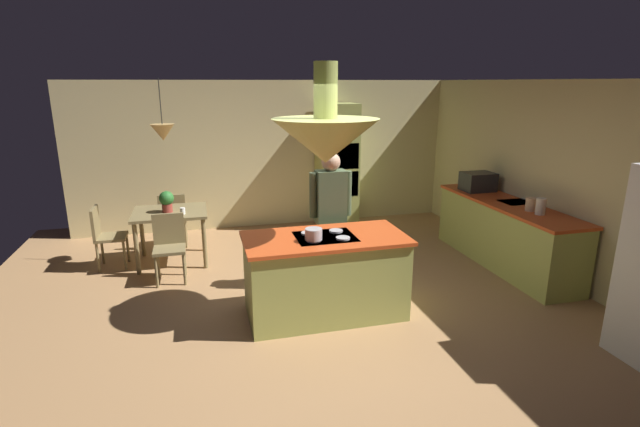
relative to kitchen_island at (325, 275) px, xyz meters
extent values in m
plane|color=#AD7F51|center=(0.00, 0.20, -0.46)|extent=(8.16, 8.16, 0.00)
cube|color=beige|center=(0.00, 3.65, 0.82)|extent=(6.80, 0.10, 2.55)
cube|color=beige|center=(3.25, 0.60, 0.82)|extent=(0.10, 7.20, 2.55)
cube|color=#A8B259|center=(0.00, 0.00, -0.02)|extent=(1.70, 0.83, 0.87)
cube|color=#D14C1E|center=(0.00, 0.00, 0.43)|extent=(1.76, 0.89, 0.04)
cube|color=black|center=(0.00, 0.00, 0.45)|extent=(0.64, 0.52, 0.01)
cylinder|color=#B2B2B7|center=(-0.16, -0.13, 0.46)|extent=(0.15, 0.15, 0.02)
cylinder|color=#B2B2B7|center=(0.16, -0.13, 0.46)|extent=(0.15, 0.15, 0.02)
cylinder|color=#B2B2B7|center=(-0.16, 0.13, 0.46)|extent=(0.15, 0.15, 0.02)
cylinder|color=#B2B2B7|center=(0.16, 0.13, 0.46)|extent=(0.15, 0.15, 0.02)
cube|color=#A8B259|center=(2.84, 0.80, -0.02)|extent=(0.62, 2.54, 0.87)
cube|color=#D14C1E|center=(2.84, 0.80, 0.43)|extent=(0.66, 2.58, 0.04)
cube|color=#B2B2B7|center=(3.00, 0.80, 0.37)|extent=(0.48, 0.36, 0.16)
cube|color=#A8B259|center=(1.10, 3.25, 0.62)|extent=(0.66, 0.62, 2.17)
cube|color=black|center=(1.10, 2.96, 0.84)|extent=(0.60, 0.04, 0.44)
cube|color=black|center=(1.10, 2.96, 0.36)|extent=(0.60, 0.04, 0.44)
cube|color=olive|center=(-1.70, 2.10, 0.28)|extent=(1.01, 0.86, 0.04)
cylinder|color=olive|center=(-2.14, 1.73, -0.10)|extent=(0.06, 0.06, 0.72)
cylinder|color=olive|center=(-1.26, 1.73, -0.10)|extent=(0.06, 0.06, 0.72)
cylinder|color=olive|center=(-2.14, 2.47, -0.10)|extent=(0.06, 0.06, 0.72)
cylinder|color=olive|center=(-1.26, 2.47, -0.10)|extent=(0.06, 0.06, 0.72)
cylinder|color=tan|center=(0.17, 0.71, -0.04)|extent=(0.14, 0.14, 0.84)
cylinder|color=tan|center=(0.35, 0.71, -0.04)|extent=(0.14, 0.14, 0.84)
cube|color=#4C6042|center=(0.26, 0.71, 0.71)|extent=(0.36, 0.22, 0.65)
cylinder|color=#4C6042|center=(0.04, 0.71, 0.74)|extent=(0.09, 0.09, 0.55)
cylinder|color=#4C6042|center=(0.48, 0.71, 0.74)|extent=(0.09, 0.09, 0.55)
sphere|color=tan|center=(0.26, 0.71, 1.14)|extent=(0.23, 0.23, 0.23)
cone|color=#A8B259|center=(0.00, 0.00, 1.48)|extent=(1.10, 1.10, 0.45)
cylinder|color=#A8B259|center=(0.00, 0.00, 1.98)|extent=(0.24, 0.24, 0.55)
cone|color=#E0B266|center=(-1.70, 2.10, 1.40)|extent=(0.32, 0.32, 0.22)
cylinder|color=black|center=(-1.70, 2.10, 1.81)|extent=(0.01, 0.01, 0.60)
cube|color=olive|center=(-1.70, 1.37, -0.02)|extent=(0.40, 0.40, 0.04)
cube|color=olive|center=(-1.70, 1.55, 0.20)|extent=(0.40, 0.04, 0.42)
cylinder|color=olive|center=(-1.87, 1.20, -0.24)|extent=(0.04, 0.04, 0.43)
cylinder|color=olive|center=(-1.53, 1.20, -0.24)|extent=(0.04, 0.04, 0.43)
cylinder|color=olive|center=(-1.87, 1.54, -0.24)|extent=(0.04, 0.04, 0.43)
cylinder|color=olive|center=(-1.53, 1.54, -0.24)|extent=(0.04, 0.04, 0.43)
cube|color=olive|center=(-1.70, 2.83, -0.02)|extent=(0.40, 0.40, 0.04)
cube|color=olive|center=(-1.70, 2.65, 0.20)|extent=(0.40, 0.04, 0.42)
cylinder|color=olive|center=(-1.53, 3.00, -0.24)|extent=(0.04, 0.04, 0.43)
cylinder|color=olive|center=(-1.87, 3.00, -0.24)|extent=(0.04, 0.04, 0.43)
cylinder|color=olive|center=(-1.53, 2.66, -0.24)|extent=(0.04, 0.04, 0.43)
cylinder|color=olive|center=(-1.87, 2.66, -0.24)|extent=(0.04, 0.04, 0.43)
cube|color=olive|center=(-2.50, 2.10, -0.02)|extent=(0.40, 0.40, 0.04)
cube|color=olive|center=(-2.68, 2.10, 0.20)|extent=(0.04, 0.40, 0.42)
cylinder|color=olive|center=(-2.33, 1.93, -0.24)|extent=(0.04, 0.04, 0.43)
cylinder|color=olive|center=(-2.33, 2.27, -0.24)|extent=(0.04, 0.04, 0.43)
cylinder|color=olive|center=(-2.67, 1.93, -0.24)|extent=(0.04, 0.04, 0.43)
cylinder|color=olive|center=(-2.67, 2.27, -0.24)|extent=(0.04, 0.04, 0.43)
cylinder|color=#99382D|center=(-1.73, 2.05, 0.36)|extent=(0.14, 0.14, 0.12)
sphere|color=#2D722D|center=(-1.73, 2.05, 0.50)|extent=(0.20, 0.20, 0.20)
cylinder|color=white|center=(-1.52, 1.89, 0.35)|extent=(0.07, 0.07, 0.09)
cylinder|color=silver|center=(2.84, 0.16, 0.56)|extent=(0.12, 0.12, 0.21)
cylinder|color=#E0B78C|center=(2.84, 0.34, 0.54)|extent=(0.13, 0.13, 0.17)
cube|color=#232326|center=(2.84, 1.56, 0.59)|extent=(0.46, 0.36, 0.28)
cylinder|color=#B2B2B7|center=(-0.16, -0.13, 0.53)|extent=(0.18, 0.18, 0.12)
camera|label=1|loc=(-1.28, -4.67, 2.05)|focal=26.59mm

